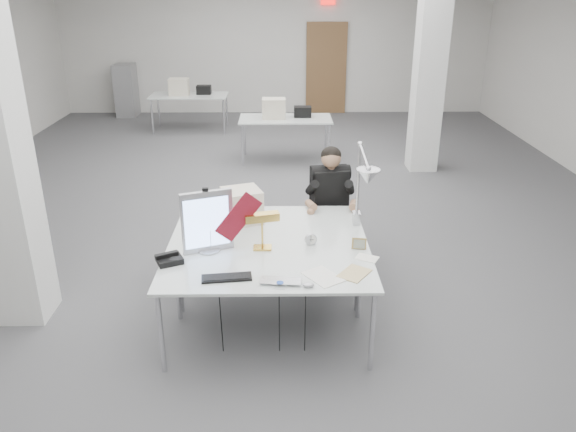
# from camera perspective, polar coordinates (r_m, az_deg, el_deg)

# --- Properties ---
(room_shell) EXTENTS (10.04, 14.04, 3.24)m
(room_shell) POSITION_cam_1_polar(r_m,az_deg,el_deg) (6.89, -1.45, 12.28)
(room_shell) COLOR #49494B
(room_shell) RESTS_ON ground
(desk_main) EXTENTS (1.80, 0.90, 0.02)m
(desk_main) POSITION_cam_1_polar(r_m,az_deg,el_deg) (4.69, -2.12, -5.24)
(desk_main) COLOR silver
(desk_main) RESTS_ON room_shell
(desk_second) EXTENTS (1.80, 0.90, 0.02)m
(desk_second) POSITION_cam_1_polar(r_m,az_deg,el_deg) (5.50, -1.92, -0.85)
(desk_second) COLOR silver
(desk_second) RESTS_ON room_shell
(bg_desk_a) EXTENTS (1.60, 0.80, 0.02)m
(bg_desk_a) POSITION_cam_1_polar(r_m,az_deg,el_deg) (9.89, -0.26, 9.84)
(bg_desk_a) COLOR silver
(bg_desk_a) RESTS_ON room_shell
(bg_desk_b) EXTENTS (1.60, 0.80, 0.02)m
(bg_desk_b) POSITION_cam_1_polar(r_m,az_deg,el_deg) (12.20, -10.00, 11.96)
(bg_desk_b) COLOR silver
(bg_desk_b) RESTS_ON room_shell
(filing_cabinet) EXTENTS (0.45, 0.55, 1.20)m
(filing_cabinet) POSITION_cam_1_polar(r_m,az_deg,el_deg) (13.97, -16.11, 12.17)
(filing_cabinet) COLOR gray
(filing_cabinet) RESTS_ON room_shell
(office_chair) EXTENTS (0.65, 0.65, 1.15)m
(office_chair) POSITION_cam_1_polar(r_m,az_deg,el_deg) (6.23, 4.19, 0.31)
(office_chair) COLOR black
(office_chair) RESTS_ON room_shell
(seated_person) EXTENTS (0.61, 0.72, 0.97)m
(seated_person) POSITION_cam_1_polar(r_m,az_deg,el_deg) (6.06, 4.32, 2.98)
(seated_person) COLOR black
(seated_person) RESTS_ON office_chair
(monitor) EXTENTS (0.44, 0.20, 0.56)m
(monitor) POSITION_cam_1_polar(r_m,az_deg,el_deg) (4.87, -8.21, -0.57)
(monitor) COLOR #ADACB1
(monitor) RESTS_ON desk_main
(pennant) EXTENTS (0.41, 0.10, 0.45)m
(pennant) POSITION_cam_1_polar(r_m,az_deg,el_deg) (4.79, -5.04, -0.11)
(pennant) COLOR maroon
(pennant) RESTS_ON monitor
(keyboard) EXTENTS (0.41, 0.18, 0.02)m
(keyboard) POSITION_cam_1_polar(r_m,az_deg,el_deg) (4.51, -6.25, -6.25)
(keyboard) COLOR black
(keyboard) RESTS_ON desk_main
(laptop) EXTENTS (0.34, 0.24, 0.03)m
(laptop) POSITION_cam_1_polar(r_m,az_deg,el_deg) (4.38, -0.81, -6.96)
(laptop) COLOR silver
(laptop) RESTS_ON desk_main
(mouse) EXTENTS (0.10, 0.07, 0.04)m
(mouse) POSITION_cam_1_polar(r_m,az_deg,el_deg) (4.37, 2.08, -7.01)
(mouse) COLOR #B5B5BA
(mouse) RESTS_ON desk_main
(bankers_lamp) EXTENTS (0.34, 0.20, 0.36)m
(bankers_lamp) POSITION_cam_1_polar(r_m,az_deg,el_deg) (4.90, -2.65, -1.44)
(bankers_lamp) COLOR gold
(bankers_lamp) RESTS_ON desk_main
(desk_phone) EXTENTS (0.26, 0.25, 0.05)m
(desk_phone) POSITION_cam_1_polar(r_m,az_deg,el_deg) (4.83, -11.96, -4.36)
(desk_phone) COLOR black
(desk_phone) RESTS_ON desk_main
(picture_frame_left) EXTENTS (0.13, 0.06, 0.10)m
(picture_frame_left) POSITION_cam_1_polar(r_m,az_deg,el_deg) (4.95, -9.16, -3.11)
(picture_frame_left) COLOR #AD8C4A
(picture_frame_left) RESTS_ON desk_main
(picture_frame_right) EXTENTS (0.13, 0.05, 0.10)m
(picture_frame_right) POSITION_cam_1_polar(r_m,az_deg,el_deg) (4.99, 7.23, -2.80)
(picture_frame_right) COLOR #AD8B4A
(picture_frame_right) RESTS_ON desk_main
(desk_clock) EXTENTS (0.12, 0.07, 0.11)m
(desk_clock) POSITION_cam_1_polar(r_m,az_deg,el_deg) (5.03, 2.34, -2.39)
(desk_clock) COLOR #B7B7BC
(desk_clock) RESTS_ON desk_main
(paper_stack_a) EXTENTS (0.36, 0.38, 0.01)m
(paper_stack_a) POSITION_cam_1_polar(r_m,az_deg,el_deg) (4.52, 3.58, -6.17)
(paper_stack_a) COLOR white
(paper_stack_a) RESTS_ON desk_main
(paper_stack_b) EXTENTS (0.31, 0.33, 0.01)m
(paper_stack_b) POSITION_cam_1_polar(r_m,az_deg,el_deg) (4.59, 6.75, -5.81)
(paper_stack_b) COLOR #D1B67D
(paper_stack_b) RESTS_ON desk_main
(paper_stack_c) EXTENTS (0.22, 0.20, 0.01)m
(paper_stack_c) POSITION_cam_1_polar(r_m,az_deg,el_deg) (4.85, 8.03, -4.24)
(paper_stack_c) COLOR white
(paper_stack_c) RESTS_ON desk_main
(beige_monitor) EXTENTS (0.44, 0.43, 0.33)m
(beige_monitor) POSITION_cam_1_polar(r_m,az_deg,el_deg) (5.49, -4.70, 1.06)
(beige_monitor) COLOR beige
(beige_monitor) RESTS_ON desk_second
(architect_lamp) EXTENTS (0.51, 0.80, 0.97)m
(architect_lamp) POSITION_cam_1_polar(r_m,az_deg,el_deg) (5.11, 7.53, 3.09)
(architect_lamp) COLOR silver
(architect_lamp) RESTS_ON desk_second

